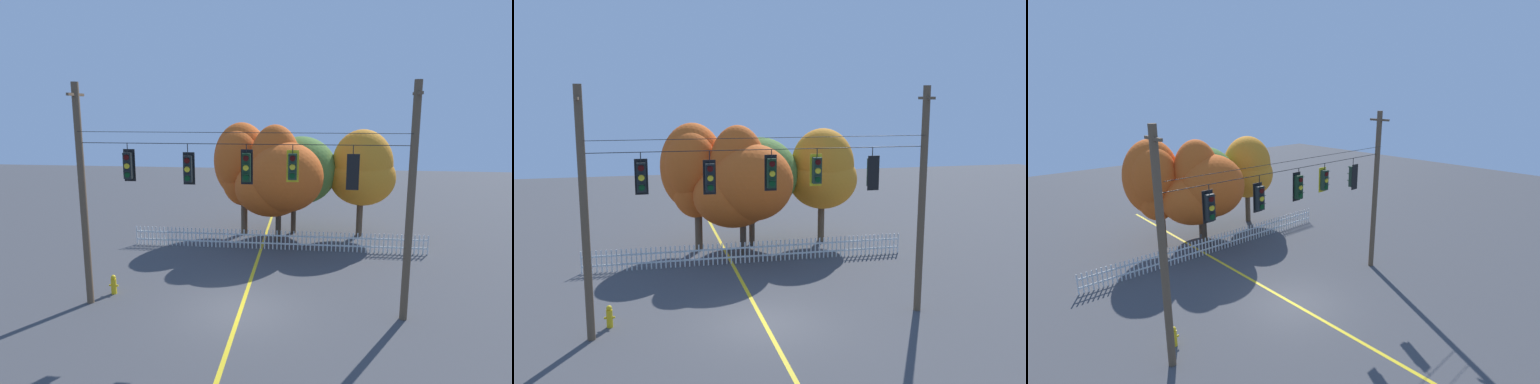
# 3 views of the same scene
# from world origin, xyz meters

# --- Properties ---
(ground) EXTENTS (80.00, 80.00, 0.00)m
(ground) POSITION_xyz_m (0.00, 0.00, 0.00)
(ground) COLOR #424244
(lane_centerline_stripe) EXTENTS (0.16, 36.00, 0.01)m
(lane_centerline_stripe) POSITION_xyz_m (0.00, 0.00, 0.00)
(lane_centerline_stripe) COLOR gold
(lane_centerline_stripe) RESTS_ON ground
(signal_support_span) EXTENTS (12.21, 1.10, 8.46)m
(signal_support_span) POSITION_xyz_m (0.00, -0.00, 4.32)
(signal_support_span) COLOR brown
(signal_support_span) RESTS_ON ground
(traffic_signal_northbound_primary) EXTENTS (0.43, 0.38, 1.42)m
(traffic_signal_northbound_primary) POSITION_xyz_m (-4.13, 0.01, 5.47)
(traffic_signal_northbound_primary) COLOR black
(traffic_signal_eastbound_side) EXTENTS (0.43, 0.38, 1.50)m
(traffic_signal_eastbound_side) POSITION_xyz_m (-1.88, 0.01, 5.38)
(traffic_signal_eastbound_side) COLOR black
(traffic_signal_northbound_secondary) EXTENTS (0.43, 0.38, 1.46)m
(traffic_signal_northbound_secondary) POSITION_xyz_m (0.25, 0.01, 5.47)
(traffic_signal_northbound_secondary) COLOR black
(traffic_signal_westbound_side) EXTENTS (0.43, 0.38, 1.34)m
(traffic_signal_westbound_side) POSITION_xyz_m (1.88, 0.01, 5.52)
(traffic_signal_westbound_side) COLOR black
(traffic_signal_southbound_primary) EXTENTS (0.43, 0.38, 1.54)m
(traffic_signal_southbound_primary) POSITION_xyz_m (3.95, -0.01, 5.38)
(traffic_signal_southbound_primary) COLOR black
(white_picket_fence) EXTENTS (15.80, 0.06, 1.05)m
(white_picket_fence) POSITION_xyz_m (0.86, 7.50, 0.53)
(white_picket_fence) COLOR silver
(white_picket_fence) RESTS_ON ground
(autumn_maple_near_fence) EXTENTS (3.39, 3.39, 6.72)m
(autumn_maple_near_fence) POSITION_xyz_m (-1.53, 10.59, 4.23)
(autumn_maple_near_fence) COLOR brown
(autumn_maple_near_fence) RESTS_ON ground
(autumn_maple_mid) EXTENTS (5.02, 4.43, 6.66)m
(autumn_maple_mid) POSITION_xyz_m (0.80, 8.96, 3.70)
(autumn_maple_mid) COLOR #473828
(autumn_maple_mid) RESTS_ON ground
(autumn_oak_far_east) EXTENTS (4.27, 4.15, 5.91)m
(autumn_oak_far_east) POSITION_xyz_m (1.88, 11.04, 3.74)
(autumn_oak_far_east) COLOR #473828
(autumn_oak_far_east) RESTS_ON ground
(autumn_maple_far_west) EXTENTS (3.82, 3.25, 6.35)m
(autumn_maple_far_west) POSITION_xyz_m (5.61, 10.67, 3.94)
(autumn_maple_far_west) COLOR brown
(autumn_maple_far_west) RESTS_ON ground
(fire_hydrant) EXTENTS (0.38, 0.22, 0.81)m
(fire_hydrant) POSITION_xyz_m (-5.42, 0.92, 0.40)
(fire_hydrant) COLOR gold
(fire_hydrant) RESTS_ON ground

